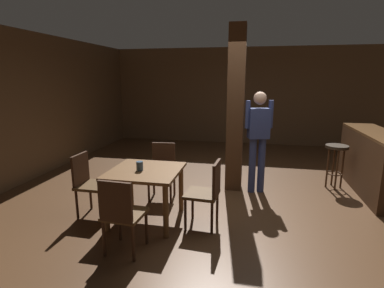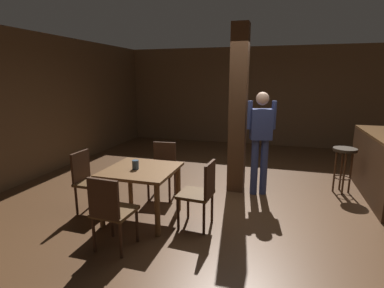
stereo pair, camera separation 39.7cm
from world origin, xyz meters
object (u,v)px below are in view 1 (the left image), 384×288
object	(u,v)px
chair_south	(121,212)
bar_stool_near	(336,156)
dining_table	(146,178)
chair_east	(208,190)
chair_north	(162,168)
bar_counter	(368,162)
standing_person	(258,135)
napkin_cup	(140,166)
chair_west	(89,181)

from	to	relation	value
chair_south	bar_stool_near	distance (m)	3.92
chair_south	bar_stool_near	world-z (taller)	chair_south
dining_table	chair_east	world-z (taller)	chair_east
chair_north	bar_counter	xyz separation A→B (m)	(3.39, 0.97, 0.03)
chair_north	standing_person	bearing A→B (deg)	20.43
chair_north	chair_south	bearing A→B (deg)	-88.34
dining_table	bar_counter	xyz separation A→B (m)	(3.37, 1.80, -0.07)
napkin_cup	bar_counter	xyz separation A→B (m)	(3.43, 1.85, -0.26)
chair_south	standing_person	world-z (taller)	standing_person
napkin_cup	bar_counter	size ratio (longest dim) A/B	0.06
chair_east	bar_counter	distance (m)	3.11
chair_south	bar_counter	xyz separation A→B (m)	(3.34, 2.65, 0.03)
chair_north	chair_west	distance (m)	1.18
chair_south	bar_counter	distance (m)	4.26
chair_south	napkin_cup	bearing A→B (deg)	96.23
chair_north	napkin_cup	xyz separation A→B (m)	(-0.04, -0.88, 0.29)
chair_north	napkin_cup	distance (m)	0.93
chair_north	napkin_cup	size ratio (longest dim) A/B	7.18
napkin_cup	dining_table	bearing A→B (deg)	42.04
napkin_cup	bar_counter	world-z (taller)	bar_counter
chair_east	napkin_cup	world-z (taller)	chair_east
standing_person	bar_counter	distance (m)	1.98
chair_west	bar_counter	bearing A→B (deg)	23.25
bar_counter	bar_stool_near	bearing A→B (deg)	173.00
dining_table	bar_counter	world-z (taller)	bar_counter
chair_north	bar_stool_near	world-z (taller)	chair_north
napkin_cup	standing_person	world-z (taller)	standing_person
chair_east	bar_stool_near	xyz separation A→B (m)	(2.01, 1.88, 0.09)
chair_north	bar_counter	bearing A→B (deg)	16.05
standing_person	chair_east	bearing A→B (deg)	-114.34
dining_table	chair_north	distance (m)	0.83
standing_person	bar_stool_near	bearing A→B (deg)	19.10
napkin_cup	bar_stool_near	xyz separation A→B (m)	(2.92, 1.92, -0.20)
chair_north	chair_west	xyz separation A→B (m)	(-0.83, -0.84, 0.00)
chair_north	napkin_cup	world-z (taller)	chair_north
dining_table	napkin_cup	distance (m)	0.20
chair_north	chair_south	xyz separation A→B (m)	(0.05, -1.67, 0.00)
chair_north	chair_west	size ratio (longest dim) A/B	1.00
dining_table	chair_south	world-z (taller)	chair_south
chair_west	chair_north	bearing A→B (deg)	45.23
chair_east	chair_south	world-z (taller)	same
dining_table	napkin_cup	bearing A→B (deg)	-137.96
chair_south	bar_counter	bearing A→B (deg)	38.42
napkin_cup	chair_east	bearing A→B (deg)	2.13
chair_south	standing_person	distance (m)	2.72
napkin_cup	bar_stool_near	world-z (taller)	napkin_cup
standing_person	chair_west	bearing A→B (deg)	-149.11
chair_east	standing_person	world-z (taller)	standing_person
chair_south	bar_stool_near	xyz separation A→B (m)	(2.83, 2.71, 0.09)
chair_west	bar_stool_near	size ratio (longest dim) A/B	1.14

